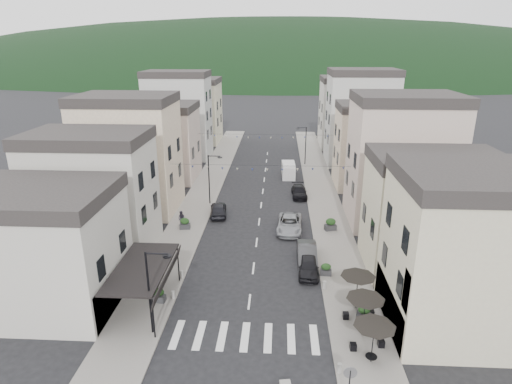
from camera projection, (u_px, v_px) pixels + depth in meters
ground at (242, 358)px, 25.98m from camera, size 700.00×700.00×0.00m
sidewalk_left at (207, 187)px, 56.51m from camera, size 4.00×76.00×0.12m
sidewalk_right at (321, 189)px, 55.73m from camera, size 4.00×76.00×0.12m
hill_backdrop at (278, 70)px, 308.77m from camera, size 640.00×360.00×70.00m
boutique_building at (29, 254)px, 30.18m from camera, size 12.00×8.00×8.00m
bistro_building at (473, 260)px, 27.34m from camera, size 10.00×8.00×10.00m
boutique_awning at (145, 269)px, 30.04m from camera, size 3.77×7.50×3.28m
buildings_row_left at (162, 133)px, 60.30m from camera, size 10.20×54.16×14.00m
buildings_row_right at (372, 135)px, 57.63m from camera, size 10.20×54.16×14.50m
cafe_terrace at (365, 302)px, 27.44m from camera, size 2.50×8.10×2.53m
streetlamp_left_near at (153, 285)px, 26.94m from camera, size 1.70×0.56×6.00m
streetlamp_left_far at (211, 174)px, 49.57m from camera, size 1.70×0.56×6.00m
streetlamp_right_far at (304, 142)px, 65.93m from camera, size 1.70×0.56×6.00m
traffic_sign at (350, 379)px, 21.74m from camera, size 0.70×0.07×2.70m
bollards at (249, 301)px, 31.02m from camera, size 11.66×10.26×0.60m
bunting_near at (260, 169)px, 44.85m from camera, size 19.00×0.28×0.62m
bunting_far at (265, 137)px, 59.93m from camera, size 19.00×0.28×0.62m
parked_car_a at (309, 266)px, 35.24m from camera, size 1.81×4.13×1.38m
parked_car_b at (307, 254)px, 37.20m from camera, size 1.65×4.65×1.53m
parked_car_c at (290, 224)px, 43.40m from camera, size 2.77×5.49×1.49m
parked_car_d at (299, 192)px, 53.11m from camera, size 1.97×4.48×1.28m
parked_car_e at (218, 209)px, 47.27m from camera, size 2.29×4.53×1.48m
delivery_van at (288, 169)px, 60.92m from camera, size 1.93×4.56×2.16m
pedestrian_a at (153, 260)px, 35.44m from camera, size 0.82×0.76×1.87m
pedestrian_b at (182, 219)px, 44.17m from camera, size 0.96×0.85×1.64m
planter_la at (158, 295)px, 31.31m from camera, size 1.03×0.64×1.10m
planter_lb at (185, 223)px, 43.62m from camera, size 1.10×0.67×1.18m
planter_ra at (364, 313)px, 29.27m from camera, size 1.08×0.82×1.07m
planter_rb at (326, 269)px, 34.92m from camera, size 0.96×0.57×1.03m
planter_rc at (331, 224)px, 43.27m from camera, size 1.28×0.93×1.28m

